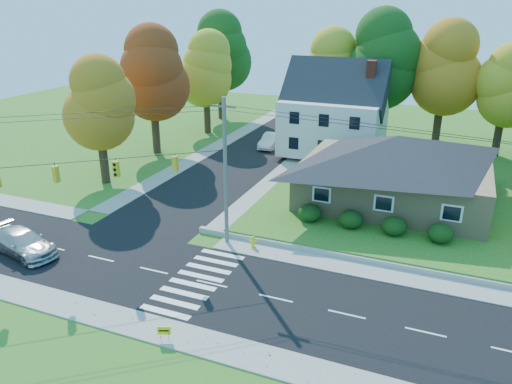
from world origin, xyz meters
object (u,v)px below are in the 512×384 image
at_px(silver_sedan, 23,243).
at_px(white_car, 271,141).
at_px(ranch_house, 395,168).
at_px(fire_hydrant, 253,242).

distance_m(silver_sedan, white_car, 30.50).
distance_m(ranch_house, white_car, 19.89).
relative_size(ranch_house, silver_sedan, 2.69).
bearing_deg(fire_hydrant, silver_sedan, -154.33).
relative_size(silver_sedan, white_car, 1.14).
xyz_separation_m(silver_sedan, fire_hydrant, (13.54, 6.51, -0.39)).
bearing_deg(white_car, silver_sedan, -103.88).
distance_m(ranch_house, silver_sedan, 27.41).
xyz_separation_m(white_car, fire_hydrant, (7.65, -23.42, -0.39)).
height_order(ranch_house, white_car, ranch_house).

